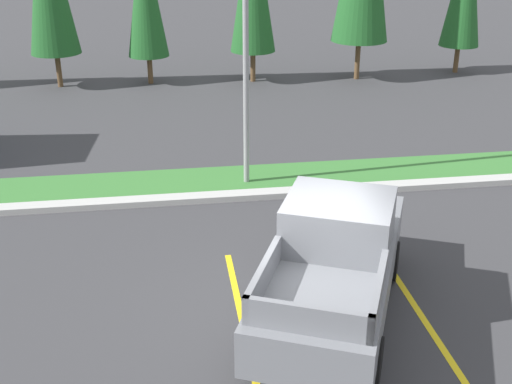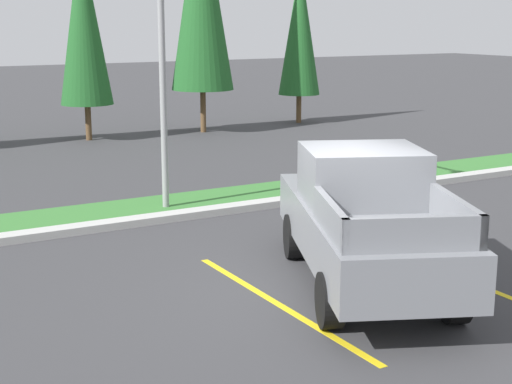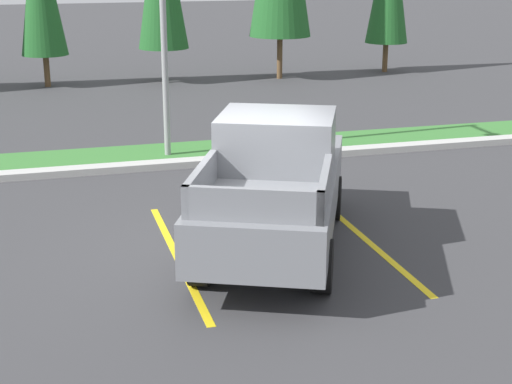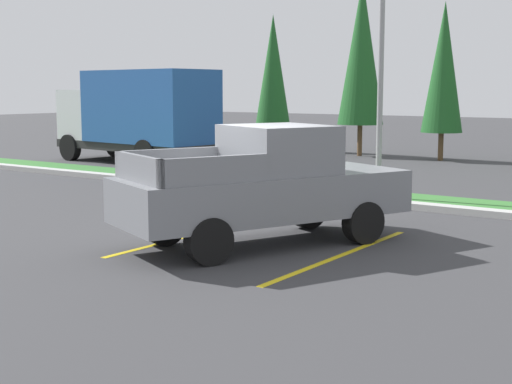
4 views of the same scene
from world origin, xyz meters
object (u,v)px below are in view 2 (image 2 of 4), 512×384
Objects in this scene: street_light at (164,14)px; cypress_tree_far_right at (300,29)px; cypress_tree_right_inner at (84,20)px; pickup_truck_main at (365,220)px.

street_light is 1.15× the size of cypress_tree_far_right.
street_light is at bearing -98.88° from cypress_tree_right_inner.
street_light reaches higher than cypress_tree_right_inner.
pickup_truck_main is at bearing -83.21° from street_light.
street_light is at bearing -133.68° from cypress_tree_far_right.
pickup_truck_main is 0.90× the size of cypress_tree_far_right.
cypress_tree_far_right is at bearing 46.32° from street_light.
pickup_truck_main is 0.78× the size of street_light.
street_light is 14.81m from cypress_tree_far_right.
street_light is at bearing 96.79° from pickup_truck_main.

